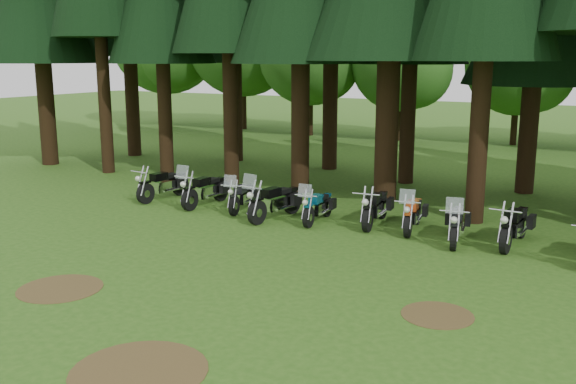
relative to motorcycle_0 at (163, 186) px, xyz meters
The scene contains 18 objects.
ground 9.02m from the motorcycle_0, 41.42° to the right, with size 120.00×120.00×0.00m, color #2B5617.
decid_0 25.25m from the motorcycle_0, 128.48° to the left, with size 8.00×7.78×10.00m.
decid_1 22.50m from the motorcycle_0, 114.99° to the left, with size 7.91×7.69×9.88m.
decid_2 19.69m from the motorcycle_0, 101.07° to the left, with size 6.72×6.53×8.40m.
decid_3 19.70m from the motorcycle_0, 83.93° to the left, with size 6.12×5.95×7.65m.
decid_4 22.34m from the motorcycle_0, 67.75° to the left, with size 5.93×5.76×7.41m.
dirt_patch_0 8.81m from the motorcycle_0, 64.75° to the right, with size 1.80×1.80×0.01m, color #4C3D1E.
dirt_patch_1 12.52m from the motorcycle_0, 25.87° to the right, with size 1.40×1.40×0.01m, color #4C3D1E.
dirt_patch_2 12.63m from the motorcycle_0, 52.09° to the right, with size 2.20×2.20×0.01m, color #4C3D1E.
motorcycle_0 is the anchor object (origin of this frame).
motorcycle_1 1.84m from the motorcycle_0, ahead, with size 0.46×2.43×1.53m.
motorcycle_2 3.30m from the motorcycle_0, ahead, with size 0.66×2.13×1.34m.
motorcycle_3 4.80m from the motorcycle_0, ahead, with size 0.68×2.50×1.57m.
motorcycle_4 6.08m from the motorcycle_0, ahead, with size 0.47×2.14×1.35m.
motorcycle_5 7.71m from the motorcycle_0, ahead, with size 0.45×2.40×0.98m.
motorcycle_6 8.88m from the motorcycle_0, ahead, with size 0.61×2.25×1.41m.
motorcycle_7 10.27m from the motorcycle_0, ahead, with size 0.70×2.31×1.45m.
motorcycle_8 11.67m from the motorcycle_0, ahead, with size 0.40×2.45×1.00m.
Camera 1 is at (7.58, -11.03, 4.88)m, focal length 40.00 mm.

